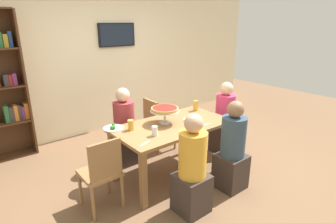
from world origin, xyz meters
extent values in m
plane|color=brown|center=(0.00, 0.00, 0.00)|extent=(12.00, 12.00, 0.00)
cube|color=beige|center=(0.00, 2.20, 1.40)|extent=(8.00, 0.12, 2.80)
cube|color=olive|center=(0.00, 0.00, 0.72)|extent=(1.56, 0.84, 0.04)
cube|color=olive|center=(-0.72, -0.36, 0.35)|extent=(0.07, 0.07, 0.70)
cube|color=olive|center=(0.72, -0.36, 0.35)|extent=(0.07, 0.07, 0.70)
cube|color=olive|center=(-0.72, 0.36, 0.35)|extent=(0.07, 0.07, 0.70)
cube|color=olive|center=(0.72, 0.36, 0.35)|extent=(0.07, 0.07, 0.70)
cube|color=#4C2D19|center=(-1.31, 1.98, 1.10)|extent=(0.03, 0.30, 2.20)
cube|color=#2D6B38|center=(-1.62, 1.98, 0.70)|extent=(0.06, 0.13, 0.26)
cube|color=#3D3838|center=(-1.55, 1.98, 0.69)|extent=(0.07, 0.13, 0.23)
cube|color=orange|center=(-1.49, 1.98, 0.69)|extent=(0.05, 0.13, 0.24)
cube|color=#3D3838|center=(-1.44, 1.98, 0.69)|extent=(0.04, 0.13, 0.24)
cube|color=#7A3370|center=(-1.40, 1.98, 0.68)|extent=(0.04, 0.13, 0.21)
cube|color=orange|center=(-1.34, 1.98, 0.70)|extent=(0.06, 0.13, 0.25)
cube|color=#3D3838|center=(-1.54, 1.98, 1.21)|extent=(0.07, 0.13, 0.17)
cube|color=maroon|center=(-1.49, 1.98, 1.21)|extent=(0.04, 0.13, 0.16)
cube|color=#7A3370|center=(-1.43, 1.98, 1.21)|extent=(0.06, 0.13, 0.17)
cube|color=#B7932D|center=(-1.46, 1.98, 1.77)|extent=(0.06, 0.13, 0.18)
cube|color=navy|center=(-1.39, 1.98, 1.78)|extent=(0.05, 0.11, 0.22)
cube|color=black|center=(0.40, 2.11, 1.79)|extent=(0.73, 0.05, 0.42)
cube|color=#192333|center=(0.40, 2.08, 1.79)|extent=(0.69, 0.01, 0.38)
cube|color=#382D28|center=(0.37, -0.70, 0.23)|extent=(0.34, 0.34, 0.45)
cylinder|color=#33475B|center=(0.37, -0.70, 0.70)|extent=(0.30, 0.30, 0.50)
sphere|color=#846047|center=(0.37, -0.70, 1.05)|extent=(0.20, 0.20, 0.20)
cube|color=#382D28|center=(1.10, 0.03, 0.23)|extent=(0.34, 0.34, 0.45)
cylinder|color=#D63866|center=(1.10, 0.03, 0.70)|extent=(0.30, 0.30, 0.50)
sphere|color=beige|center=(1.10, 0.03, 1.05)|extent=(0.20, 0.20, 0.20)
cube|color=#382D28|center=(-0.33, -0.73, 0.23)|extent=(0.34, 0.34, 0.45)
cylinder|color=gold|center=(-0.33, -0.73, 0.70)|extent=(0.30, 0.30, 0.50)
sphere|color=tan|center=(-0.33, -0.73, 1.05)|extent=(0.20, 0.20, 0.20)
cube|color=#382D28|center=(-0.34, 0.69, 0.23)|extent=(0.34, 0.34, 0.45)
cylinder|color=#993338|center=(-0.34, 0.69, 0.70)|extent=(0.30, 0.30, 0.50)
sphere|color=beige|center=(-0.34, 0.69, 1.05)|extent=(0.20, 0.20, 0.20)
cube|color=olive|center=(0.35, 0.75, 0.43)|extent=(0.40, 0.40, 0.04)
cube|color=olive|center=(0.17, 0.75, 0.66)|extent=(0.04, 0.36, 0.42)
cylinder|color=olive|center=(0.53, 0.92, 0.21)|extent=(0.04, 0.04, 0.41)
cylinder|color=olive|center=(0.53, 0.57, 0.21)|extent=(0.04, 0.04, 0.41)
cylinder|color=olive|center=(0.18, 0.92, 0.21)|extent=(0.04, 0.04, 0.41)
cylinder|color=olive|center=(0.18, 0.57, 0.21)|extent=(0.04, 0.04, 0.41)
cube|color=olive|center=(-1.08, -0.02, 0.43)|extent=(0.40, 0.40, 0.04)
cube|color=olive|center=(-1.08, -0.20, 0.66)|extent=(0.36, 0.04, 0.42)
cylinder|color=olive|center=(-1.25, 0.15, 0.21)|extent=(0.04, 0.04, 0.41)
cylinder|color=olive|center=(-0.90, 0.15, 0.21)|extent=(0.04, 0.04, 0.41)
cylinder|color=olive|center=(-1.25, -0.20, 0.21)|extent=(0.04, 0.04, 0.41)
cylinder|color=olive|center=(-0.90, -0.20, 0.21)|extent=(0.04, 0.04, 0.41)
cylinder|color=silver|center=(-0.06, 0.10, 0.75)|extent=(0.15, 0.15, 0.01)
cylinder|color=silver|center=(-0.06, 0.10, 0.83)|extent=(0.03, 0.03, 0.16)
cylinder|color=silver|center=(-0.06, 0.10, 0.91)|extent=(0.39, 0.39, 0.01)
cylinder|color=tan|center=(-0.06, 0.10, 0.94)|extent=(0.36, 0.36, 0.04)
cylinder|color=maroon|center=(-0.06, 0.10, 0.96)|extent=(0.32, 0.32, 0.00)
cylinder|color=white|center=(0.29, -0.05, 0.75)|extent=(0.21, 0.21, 0.01)
sphere|color=#2D7028|center=(0.26, -0.03, 0.78)|extent=(0.05, 0.05, 0.05)
sphere|color=#2D7028|center=(0.26, -0.02, 0.78)|extent=(0.05, 0.05, 0.05)
sphere|color=#2D7028|center=(0.31, -0.06, 0.78)|extent=(0.05, 0.05, 0.05)
sphere|color=#2D7028|center=(0.31, -0.06, 0.78)|extent=(0.04, 0.04, 0.04)
cylinder|color=white|center=(-0.69, 0.35, 0.75)|extent=(0.25, 0.25, 0.01)
sphere|color=#2D7028|center=(-0.69, 0.34, 0.77)|extent=(0.04, 0.04, 0.04)
sphere|color=#2D7028|center=(-0.66, 0.38, 0.78)|extent=(0.05, 0.05, 0.05)
sphere|color=#2D7028|center=(-0.73, 0.31, 0.78)|extent=(0.05, 0.05, 0.05)
sphere|color=#2D7028|center=(-0.70, 0.30, 0.78)|extent=(0.04, 0.04, 0.04)
cylinder|color=gold|center=(0.64, 0.23, 0.82)|extent=(0.07, 0.07, 0.15)
cylinder|color=gold|center=(-0.53, 0.17, 0.81)|extent=(0.08, 0.08, 0.13)
cylinder|color=white|center=(-0.41, -0.16, 0.80)|extent=(0.07, 0.07, 0.12)
cube|color=silver|center=(0.31, -0.28, 0.74)|extent=(0.17, 0.08, 0.00)
cube|color=silver|center=(-0.62, -0.27, 0.74)|extent=(0.18, 0.07, 0.00)
camera|label=1|loc=(-2.14, -2.56, 2.03)|focal=28.98mm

